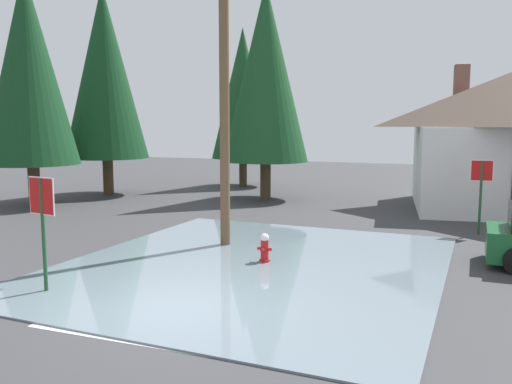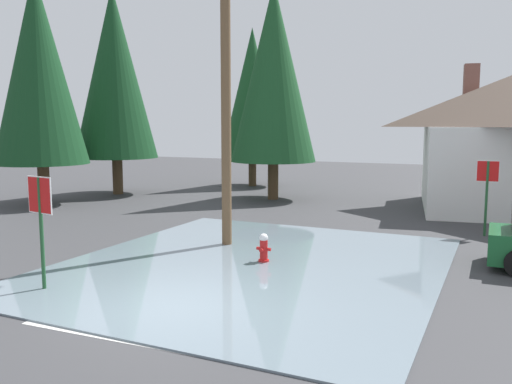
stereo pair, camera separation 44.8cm
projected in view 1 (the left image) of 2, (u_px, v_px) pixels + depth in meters
The scene contains 12 objects.
ground_plane at pixel (176, 311), 10.12m from camera, with size 80.00×80.00×0.10m, color #38383A.
flood_puddle at pixel (254, 264), 13.22m from camera, with size 8.92×10.25×0.04m, color slate.
lane_stop_bar at pixel (139, 341), 8.59m from camera, with size 4.31×0.30×0.01m, color silver.
stop_sign_near at pixel (42, 210), 10.88m from camera, with size 0.76×0.15×2.41m.
fire_hydrant at pixel (265, 249), 13.40m from camera, with size 0.38×0.33×0.76m.
utility_pole at pixel (224, 75), 14.78m from camera, with size 1.60×0.28×9.31m.
stop_sign_far at pixel (481, 182), 16.74m from camera, with size 0.66×0.08×2.36m.
house at pixel (509, 139), 21.61m from camera, with size 8.69×8.37×6.00m.
pine_tree_tall_left at pixel (105, 73), 25.88m from camera, with size 4.05×4.05×10.12m.
pine_tree_mid_left at pixel (243, 94), 29.70m from camera, with size 3.51×3.51×8.77m.
pine_tree_short_left at pixel (266, 73), 24.26m from camera, with size 3.93×3.93×9.82m.
pine_tree_far_center at pixel (28, 68), 22.29m from camera, with size 3.94×3.94×9.86m.
Camera 1 is at (5.22, -8.38, 3.47)m, focal length 37.46 mm.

